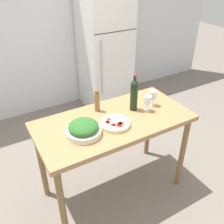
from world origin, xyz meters
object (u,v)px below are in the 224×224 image
wine_bottle (134,94)px  homemade_pizza (115,123)px  wine_glass_far (153,95)px  salad_bowl (84,129)px  wine_glass_near (148,101)px  refrigerator (105,53)px  pepper_mill (97,101)px

wine_bottle → homemade_pizza: wine_bottle is taller
wine_bottle → wine_glass_far: size_ratio=2.28×
salad_bowl → homemade_pizza: bearing=-2.7°
homemade_pizza → wine_bottle: bearing=26.2°
wine_glass_far → salad_bowl: size_ratio=0.53×
wine_glass_near → homemade_pizza: (-0.39, -0.06, -0.09)m
wine_glass_far → salad_bowl: (-0.79, -0.10, -0.05)m
refrigerator → pepper_mill: bearing=-121.1°
refrigerator → wine_glass_near: (-0.48, -1.71, 0.12)m
wine_glass_far → pepper_mill: (-0.52, 0.18, -0.00)m
wine_bottle → wine_glass_near: size_ratio=2.28×
wine_bottle → pepper_mill: size_ratio=1.57×
wine_glass_near → wine_glass_far: same height
wine_glass_near → salad_bowl: 0.68m
wine_glass_far → homemade_pizza: size_ratio=0.58×
refrigerator → wine_bottle: bearing=-109.6°
wine_glass_far → homemade_pizza: bearing=-167.4°
refrigerator → homemade_pizza: 1.97m
refrigerator → homemade_pizza: refrigerator is taller
refrigerator → homemade_pizza: (-0.86, -1.76, 0.03)m
homemade_pizza → refrigerator: bearing=63.9°
pepper_mill → salad_bowl: (-0.27, -0.28, -0.05)m
pepper_mill → wine_bottle: bearing=-25.9°
wine_glass_far → refrigerator: bearing=77.4°
wine_bottle → salad_bowl: (-0.58, -0.13, -0.11)m
salad_bowl → homemade_pizza: 0.30m
wine_bottle → wine_glass_far: (0.21, -0.03, -0.05)m
wine_bottle → pepper_mill: wine_bottle is taller
wine_bottle → homemade_pizza: bearing=-153.8°
wine_glass_near → homemade_pizza: size_ratio=0.58×
wine_glass_far → homemade_pizza: 0.52m
wine_bottle → salad_bowl: bearing=-167.7°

